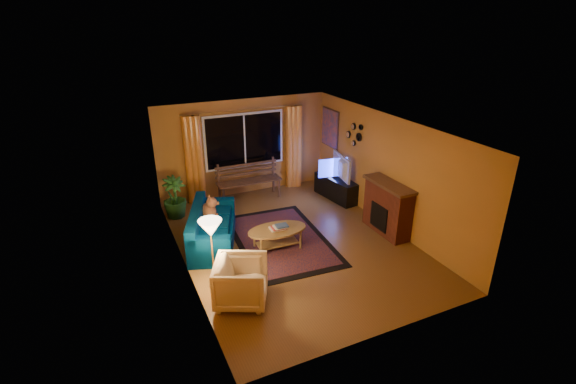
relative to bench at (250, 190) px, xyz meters
name	(u,v)px	position (x,y,z in m)	size (l,w,h in m)	color
floor	(294,243)	(0.07, -2.52, -0.26)	(4.50, 6.00, 0.02)	brown
ceiling	(295,126)	(0.07, -2.52, 2.26)	(4.50, 6.00, 0.02)	white
wall_back	(244,147)	(0.07, 0.49, 1.00)	(4.50, 0.02, 2.50)	#C68134
wall_left	(180,209)	(-2.19, -2.52, 1.00)	(0.02, 6.00, 2.50)	#C68134
wall_right	(387,171)	(2.33, -2.52, 1.00)	(0.02, 6.00, 2.50)	#C68134
window	(245,141)	(0.07, 0.43, 1.20)	(2.00, 0.02, 1.30)	black
curtain_rod	(244,110)	(0.07, 0.38, 2.00)	(0.03, 0.03, 3.20)	#BF8C3F
curtain_left	(194,161)	(-1.28, 0.36, 0.87)	(0.36, 0.36, 2.24)	orange
curtain_right	(293,147)	(1.42, 0.36, 0.87)	(0.36, 0.36, 2.24)	orange
bench	(250,190)	(0.00, 0.00, 0.00)	(1.65, 0.48, 0.49)	#482E1E
potted_plant	(174,197)	(-1.93, -0.22, 0.25)	(0.55, 0.55, 0.99)	#235B1E
sofa	(213,227)	(-1.47, -1.82, 0.15)	(0.83, 1.95, 0.79)	#002244
dog	(209,207)	(-1.42, -1.38, 0.39)	(0.34, 0.46, 0.50)	#A35B3C
armchair	(241,280)	(-1.55, -3.88, 0.18)	(0.83, 0.78, 0.85)	beige
floor_lamp	(213,255)	(-1.85, -3.28, 0.40)	(0.21, 0.21, 1.29)	#BF8C3F
rug	(281,240)	(-0.14, -2.29, -0.24)	(1.85, 2.92, 0.02)	maroon
coffee_table	(277,239)	(-0.33, -2.56, -0.03)	(1.22, 1.22, 0.44)	olive
tv_console	(336,188)	(2.07, -0.89, 0.03)	(0.45, 1.34, 0.56)	black
television	(338,167)	(2.07, -0.89, 0.61)	(1.05, 0.14, 0.60)	black
fireplace	(387,209)	(2.12, -2.92, 0.30)	(0.40, 1.20, 1.10)	maroon
mirror_cluster	(354,133)	(2.28, -1.22, 1.55)	(0.06, 0.60, 0.56)	black
painting	(330,128)	(2.29, -0.07, 1.40)	(0.04, 0.76, 0.96)	#D55D2E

